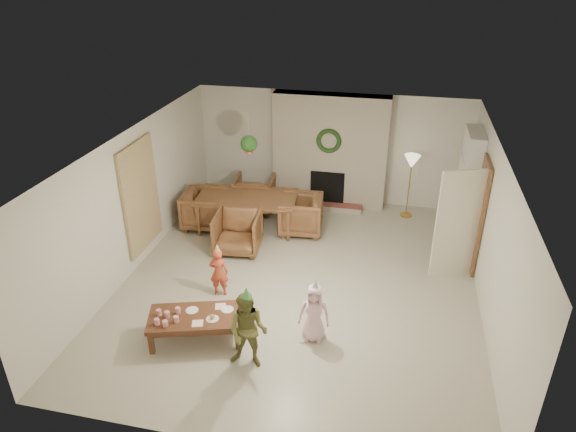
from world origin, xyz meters
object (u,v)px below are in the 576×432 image
(dining_chair_far, at_px, (255,194))
(dining_table, at_px, (247,213))
(dining_chair_left, at_px, (205,209))
(coffee_table_top, at_px, (195,317))
(child_pink, at_px, (314,313))
(dining_chair_right, at_px, (301,214))
(child_red, at_px, (219,272))
(dining_chair_near, at_px, (238,232))
(child_plaid, at_px, (248,331))

(dining_chair_far, bearing_deg, dining_table, 90.00)
(dining_chair_left, bearing_deg, coffee_table_top, -166.97)
(dining_table, distance_m, child_pink, 3.67)
(dining_table, height_order, dining_chair_left, dining_chair_left)
(dining_chair_right, bearing_deg, dining_table, -90.00)
(dining_chair_left, bearing_deg, child_red, -159.40)
(dining_chair_near, xyz_separation_m, dining_chair_right, (1.02, 0.99, 0.00))
(dining_chair_far, distance_m, child_red, 3.23)
(dining_table, bearing_deg, dining_chair_near, -90.00)
(coffee_table_top, bearing_deg, child_plaid, -38.10)
(dining_chair_far, xyz_separation_m, dining_chair_left, (-0.80, -0.97, 0.00))
(dining_chair_far, relative_size, dining_chair_left, 1.00)
(coffee_table_top, height_order, child_red, child_red)
(dining_chair_left, height_order, child_red, child_red)
(dining_table, relative_size, child_red, 2.35)
(coffee_table_top, bearing_deg, dining_table, 77.04)
(dining_chair_right, height_order, coffee_table_top, dining_chair_right)
(child_red, bearing_deg, dining_chair_near, -92.92)
(child_pink, bearing_deg, dining_chair_far, 113.51)
(dining_chair_right, bearing_deg, child_plaid, -4.51)
(dining_chair_near, bearing_deg, dining_table, 90.00)
(dining_chair_near, relative_size, child_red, 1.00)
(dining_chair_right, xyz_separation_m, child_red, (-0.89, -2.44, 0.04))
(dining_chair_near, relative_size, dining_chair_left, 1.00)
(dining_chair_far, relative_size, child_pink, 0.92)
(dining_chair_left, relative_size, coffee_table_top, 0.64)
(dining_chair_left, bearing_deg, dining_chair_right, -90.00)
(dining_chair_near, distance_m, child_pink, 2.90)
(dining_chair_near, distance_m, coffee_table_top, 2.60)
(dining_table, distance_m, dining_chair_far, 0.89)
(child_plaid, bearing_deg, coffee_table_top, 160.59)
(dining_chair_near, bearing_deg, coffee_table_top, -91.79)
(dining_table, height_order, child_pink, child_pink)
(dining_chair_left, bearing_deg, dining_chair_near, -135.00)
(child_plaid, xyz_separation_m, child_pink, (0.78, 0.73, -0.11))
(child_plaid, bearing_deg, dining_chair_right, 92.55)
(dining_chair_far, xyz_separation_m, child_red, (0.30, -3.22, 0.04))
(child_pink, bearing_deg, dining_chair_left, 129.67)
(dining_table, height_order, child_red, child_red)
(child_red, height_order, child_plaid, child_plaid)
(child_plaid, bearing_deg, child_pink, 44.58)
(dining_table, relative_size, child_pink, 2.16)
(dining_chair_near, height_order, child_pink, child_pink)
(dining_chair_near, xyz_separation_m, dining_chair_left, (-0.97, 0.80, 0.00))
(dining_table, xyz_separation_m, child_red, (0.21, -2.33, 0.07))
(dining_chair_left, relative_size, child_plaid, 0.74)
(dining_table, bearing_deg, child_pink, -63.31)
(child_pink, bearing_deg, child_red, 152.50)
(dining_table, xyz_separation_m, child_pink, (1.95, -3.11, 0.11))
(dining_chair_far, relative_size, child_plaid, 0.74)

